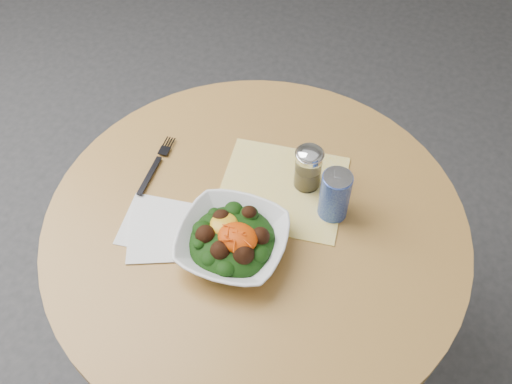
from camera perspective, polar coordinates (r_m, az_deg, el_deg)
ground at (r=1.87m, az=-0.02°, el=-16.34°), size 6.00×6.00×0.00m
table at (r=1.37m, az=-0.03°, el=-7.71°), size 0.90×0.90×0.75m
cloth_napkin at (r=1.26m, az=2.64°, el=0.35°), size 0.31×0.29×0.00m
paper_napkins at (r=1.21m, az=-9.74°, el=-3.66°), size 0.20×0.19×0.00m
salad_bowl at (r=1.14m, az=-2.37°, el=-4.87°), size 0.24×0.24×0.08m
fork at (r=1.32m, az=-9.88°, el=2.86°), size 0.04×0.18×0.00m
spice_shaker at (r=1.23m, az=5.24°, el=2.43°), size 0.06×0.06×0.11m
beverage_can at (r=1.18m, az=7.89°, el=-0.32°), size 0.06×0.06×0.12m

